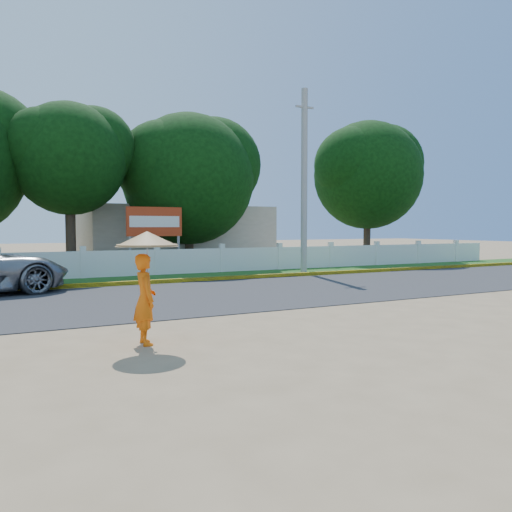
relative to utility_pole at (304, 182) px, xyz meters
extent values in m
plane|color=#9E8460|center=(-6.04, -9.11, -4.04)|extent=(120.00, 120.00, 0.00)
cube|color=#38383A|center=(-6.04, -4.61, -4.03)|extent=(60.00, 7.00, 0.02)
cube|color=#2D601E|center=(-6.04, 0.64, -4.02)|extent=(60.00, 3.50, 0.03)
cube|color=yellow|center=(-6.04, -1.06, -3.96)|extent=(40.00, 0.18, 0.16)
cube|color=silver|center=(-6.04, 2.09, -3.49)|extent=(40.00, 0.10, 1.10)
cube|color=#B7AD99|center=(-3.04, 8.89, -2.44)|extent=(10.00, 6.00, 3.20)
cylinder|color=#969693|center=(0.00, 0.00, 0.00)|extent=(0.28, 0.28, 8.08)
imported|color=#E45D0C|center=(-9.74, -10.07, -3.24)|extent=(0.39, 0.58, 1.59)
cylinder|color=#9B9A9F|center=(-9.69, -10.07, -2.63)|extent=(0.02, 0.02, 1.03)
cone|color=tan|center=(-9.69, -10.07, -2.19)|extent=(1.09, 1.09, 0.26)
cylinder|color=gray|center=(-6.92, 3.19, -3.04)|extent=(0.12, 0.12, 2.00)
cylinder|color=gray|center=(-4.72, 3.19, -3.04)|extent=(0.12, 0.12, 2.00)
cube|color=#AF3012|center=(-5.82, 3.19, -1.74)|extent=(2.50, 0.12, 1.30)
cube|color=silver|center=(-5.82, 3.13, -1.74)|extent=(2.25, 0.02, 0.49)
cylinder|color=#473828|center=(-3.28, 5.78, -2.70)|extent=(0.44, 0.44, 2.67)
sphere|color=#0E3A0D|center=(-3.28, 5.78, 0.47)|extent=(6.68, 6.68, 6.68)
cylinder|color=#473828|center=(-9.16, 4.84, -2.19)|extent=(0.44, 0.44, 3.69)
sphere|color=#0E3A0D|center=(-9.16, 4.84, 1.02)|extent=(4.95, 4.95, 4.95)
cylinder|color=#473828|center=(8.55, 6.02, -2.32)|extent=(0.44, 0.44, 3.44)
sphere|color=#0E3A0D|center=(8.55, 6.02, 1.24)|extent=(6.69, 6.69, 6.69)
camera|label=1|loc=(-11.96, -18.62, -1.99)|focal=35.00mm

